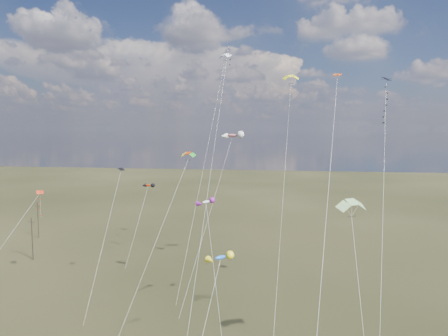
# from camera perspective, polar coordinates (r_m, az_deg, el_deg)

# --- Properties ---
(utility_pole_near) EXTENTS (1.40, 0.20, 8.00)m
(utility_pole_near) POSITION_cam_1_polar(r_m,az_deg,el_deg) (83.65, -25.71, -9.04)
(utility_pole_near) COLOR black
(utility_pole_near) RESTS_ON ground
(utility_pole_far) EXTENTS (1.40, 0.20, 8.00)m
(utility_pole_far) POSITION_cam_1_polar(r_m,az_deg,el_deg) (99.32, -25.02, -6.76)
(utility_pole_far) COLOR black
(utility_pole_far) RESTS_ON ground
(diamond_black_high) EXTENTS (5.95, 24.12, 30.87)m
(diamond_black_high) POSITION_cam_1_polar(r_m,az_deg,el_deg) (52.74, 22.03, 7.14)
(diamond_black_high) COLOR black
(diamond_black_high) RESTS_ON ground
(diamond_navy_tall) EXTENTS (1.69, 27.14, 38.55)m
(diamond_navy_tall) POSITION_cam_1_polar(r_m,az_deg,el_deg) (64.99, 0.26, 13.02)
(diamond_navy_tall) COLOR #121D53
(diamond_navy_tall) RESTS_ON ground
(diamond_black_mid) EXTENTS (1.11, 12.99, 18.61)m
(diamond_black_mid) POSITION_cam_1_polar(r_m,az_deg,el_deg) (59.41, -15.68, -5.23)
(diamond_black_mid) COLOR black
(diamond_black_mid) RESTS_ON ground
(diamond_red_low) EXTENTS (7.33, 10.14, 14.71)m
(diamond_red_low) POSITION_cam_1_polar(r_m,az_deg,el_deg) (69.84, -25.14, -5.22)
(diamond_red_low) COLOR #B32E15
(diamond_red_low) RESTS_ON ground
(diamond_orange_center) EXTENTS (5.14, 25.90, 30.23)m
(diamond_orange_center) POSITION_cam_1_polar(r_m,az_deg,el_deg) (35.44, 14.77, -2.05)
(diamond_orange_center) COLOR #C13F0D
(diamond_orange_center) RESTS_ON ground
(parafoil_yellow) EXTENTS (3.24, 22.57, 33.18)m
(parafoil_yellow) POSITION_cam_1_polar(r_m,az_deg,el_deg) (63.69, 9.55, 12.68)
(parafoil_yellow) COLOR yellow
(parafoil_yellow) RESTS_ON ground
(parafoil_blue_white) EXTENTS (5.31, 21.70, 38.32)m
(parafoil_blue_white) POSITION_cam_1_polar(r_m,az_deg,el_deg) (73.84, 0.10, 15.75)
(parafoil_blue_white) COLOR blue
(parafoil_blue_white) RESTS_ON ground
(parafoil_striped) EXTENTS (3.44, 11.06, 18.19)m
(parafoil_striped) POSITION_cam_1_polar(r_m,az_deg,el_deg) (40.37, 17.83, -4.69)
(parafoil_striped) COLOR #F2EA0A
(parafoil_striped) RESTS_ON ground
(parafoil_tricolor) EXTENTS (6.33, 15.78, 21.46)m
(parafoil_tricolor) POSITION_cam_1_polar(r_m,az_deg,el_deg) (58.81, -5.21, 2.02)
(parafoil_tricolor) COLOR yellow
(parafoil_tricolor) RESTS_ON ground
(novelty_orange_black) EXTENTS (3.09, 9.23, 14.16)m
(novelty_orange_black) POSITION_cam_1_polar(r_m,az_deg,el_deg) (77.67, -10.80, -2.49)
(novelty_orange_black) COLOR #EA3402
(novelty_orange_black) RESTS_ON ground
(novelty_white_purple) EXTENTS (4.40, 9.00, 15.61)m
(novelty_white_purple) POSITION_cam_1_polar(r_m,az_deg,el_deg) (50.95, -2.56, -4.93)
(novelty_white_purple) COLOR silver
(novelty_white_purple) RESTS_ON ground
(novelty_redwhite_stripe) EXTENTS (6.64, 19.62, 24.07)m
(novelty_redwhite_stripe) POSITION_cam_1_polar(r_m,az_deg,el_deg) (66.33, 1.14, 4.61)
(novelty_redwhite_stripe) COLOR red
(novelty_redwhite_stripe) RESTS_ON ground
(novelty_blue_yellow) EXTENTS (3.28, 11.74, 13.33)m
(novelty_blue_yellow) POSITION_cam_1_polar(r_m,az_deg,el_deg) (36.71, -0.55, -12.78)
(novelty_blue_yellow) COLOR blue
(novelty_blue_yellow) RESTS_ON ground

